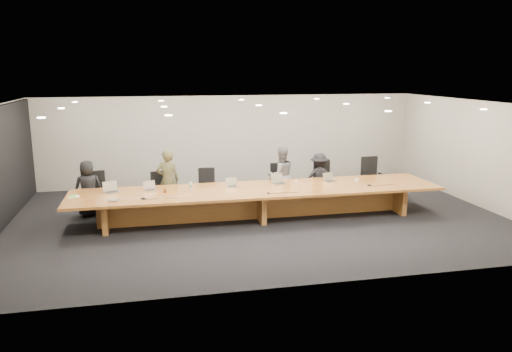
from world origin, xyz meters
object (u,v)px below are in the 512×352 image
Objects in this scene: conference_table at (259,198)px; person_c at (281,176)px; chair_right at (325,181)px; chair_mid_right at (280,183)px; laptop_b at (150,186)px; person_d at (319,178)px; paper_cup_far at (357,180)px; chair_far_right at (372,177)px; laptop_d at (279,179)px; amber_mug at (165,191)px; water_bottle at (191,186)px; mic_right at (369,185)px; paper_cup_near at (296,182)px; laptop_c at (232,183)px; mic_center at (268,193)px; mic_left at (143,198)px; chair_mid_left at (207,188)px; person_a at (88,188)px; chair_far_left at (98,193)px; laptop_a at (111,187)px; chair_left at (162,191)px; person_b at (168,180)px; av_box at (113,200)px; laptop_e at (330,177)px.

conference_table is 5.69× the size of person_c.
chair_mid_right is at bearing 169.09° from chair_right.
person_d is at bearing -7.91° from laptop_b.
chair_right is 1.15m from paper_cup_far.
chair_mid_right is 2.75m from chair_far_right.
laptop_d is 3.92× the size of amber_mug.
person_d is at bearing 14.61° from water_bottle.
person_d reaches higher than mic_right.
mic_right is at bearing -71.85° from chair_right.
paper_cup_near is at bearing -18.69° from laptop_b.
laptop_c is (-2.74, -0.87, 0.29)m from chair_right.
mic_center is at bearing -22.53° from water_bottle.
paper_cup_near is at bearing -158.80° from chair_far_right.
laptop_b is 2.13× the size of mic_left.
chair_mid_left is 3.26m from chair_right.
mic_left is at bearing -151.10° from chair_mid_right.
laptop_c is (3.49, -0.84, 0.16)m from person_a.
chair_mid_left is (2.78, 0.05, -0.02)m from chair_far_left.
laptop_a is 2.88m from laptop_c.
person_c is at bearing -85.32° from chair_mid_right.
chair_left is at bearing 151.12° from conference_table.
person_a is 4.53m from mic_center.
chair_far_left is 1.78m from person_b.
laptop_c is (1.98, -0.07, 0.00)m from laptop_b.
person_a reaches higher than laptop_c.
person_c is at bearing 24.86° from laptop_c.
av_box is at bearing -136.42° from chair_mid_left.
chair_left is 0.64× the size of person_c.
mic_center is at bearing 53.64° from person_d.
laptop_d reaches higher than laptop_c.
paper_cup_far is at bearing -31.47° from chair_left.
chair_right is 4.53m from amber_mug.
chair_far_right reaches higher than paper_cup_near.
av_box is at bearing 174.81° from laptop_e.
chair_mid_left is 3.11× the size of laptop_a.
conference_table is at bearing -176.94° from paper_cup_far.
water_bottle is 1.29m from mic_left.
person_a is 15.89× the size of amber_mug.
chair_mid_left is at bearing 155.09° from paper_cup_near.
laptop_b is (1.52, -0.78, 0.16)m from person_a.
laptop_e is at bearing 3.87° from amber_mug.
water_bottle is at bearing 118.89° from person_b.
water_bottle is (-2.51, -1.05, 0.29)m from chair_mid_right.
person_a is (-1.80, -0.14, 0.19)m from chair_left.
amber_mug is (-2.86, -0.28, -0.09)m from laptop_d.
chair_left is 4.39m from laptop_e.
chair_mid_right is 3.03m from person_b.
person_b is at bearing 118.08° from water_bottle.
laptop_c is at bearing 150.92° from person_b.
laptop_e reaches higher than amber_mug.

